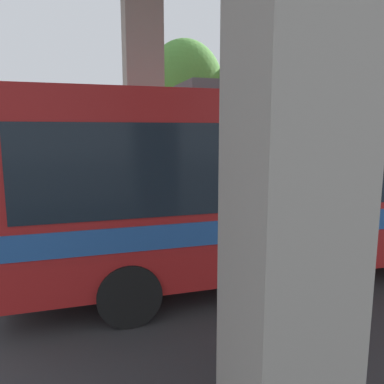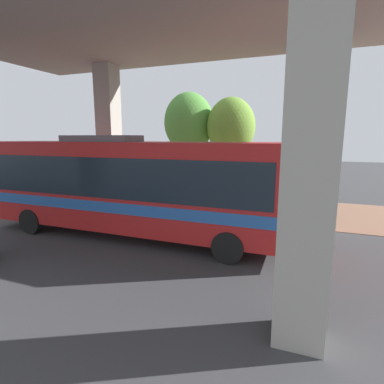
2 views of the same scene
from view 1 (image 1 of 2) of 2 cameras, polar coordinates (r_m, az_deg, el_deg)
ground_plane at (r=12.21m, az=14.53°, el=-5.31°), size 80.00×80.00×0.00m
sidewalk_strip at (r=14.78m, az=8.52°, el=-2.56°), size 6.00×40.00×0.02m
bus at (r=8.15m, az=17.05°, el=2.45°), size 2.72×11.94×3.87m
fire_hydrant at (r=14.41m, az=16.91°, el=-0.93°), size 0.52×0.25×1.11m
planter_front at (r=12.89m, az=3.32°, el=-0.32°), size 1.20×1.20×1.73m
planter_middle at (r=12.47m, az=-12.99°, el=-1.01°), size 1.26×1.26×1.71m
planter_back at (r=13.42m, az=10.71°, el=-0.33°), size 1.25×1.25×1.62m
street_tree_near at (r=15.60m, az=8.75°, el=14.21°), size 2.72×2.72×6.03m
street_tree_far at (r=14.88m, az=-1.17°, el=15.60°), size 2.97×2.97×6.45m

